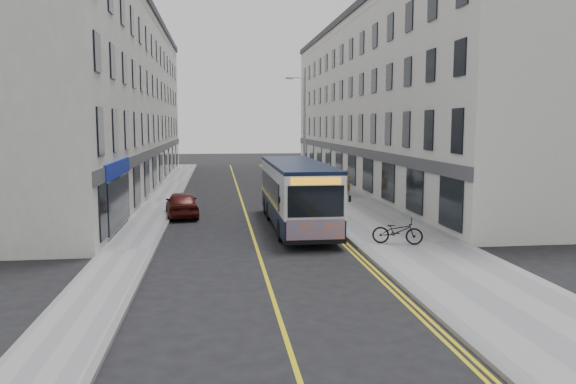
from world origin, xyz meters
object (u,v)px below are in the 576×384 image
object	(u,v)px
pedestrian_far	(327,183)
car_maroon	(182,204)
streetlamp	(303,132)
city_bus	(296,192)
car_white	(278,177)
pedestrian_near	(347,182)
bicycle	(397,231)

from	to	relation	value
pedestrian_far	car_maroon	xyz separation A→B (m)	(-9.04, -6.12, -0.33)
streetlamp	car_maroon	bearing A→B (deg)	-137.11
city_bus	streetlamp	bearing A→B (deg)	79.57
streetlamp	city_bus	world-z (taller)	streetlamp
car_white	pedestrian_near	bearing A→B (deg)	-53.98
city_bus	pedestrian_near	bearing A→B (deg)	65.17
city_bus	car_maroon	bearing A→B (deg)	146.17
city_bus	car_maroon	world-z (taller)	city_bus
pedestrian_far	car_maroon	distance (m)	10.92
streetlamp	pedestrian_near	size ratio (longest dim) A/B	4.75
streetlamp	city_bus	xyz separation A→B (m)	(-1.98, -10.77, -2.69)
pedestrian_near	car_white	world-z (taller)	pedestrian_near
city_bus	bicycle	world-z (taller)	city_bus
bicycle	pedestrian_near	xyz separation A→B (m)	(1.53, 15.47, 0.32)
city_bus	bicycle	bearing A→B (deg)	-54.57
streetlamp	city_bus	bearing A→B (deg)	-100.43
streetlamp	car_white	distance (m)	7.93
car_white	car_maroon	xyz separation A→B (m)	(-6.60, -14.00, -0.03)
bicycle	streetlamp	bearing A→B (deg)	25.05
bicycle	car_white	bearing A→B (deg)	25.89
pedestrian_near	streetlamp	bearing A→B (deg)	-163.07
car_white	car_maroon	bearing A→B (deg)	-108.34
pedestrian_near	car_maroon	size ratio (longest dim) A/B	0.42
car_white	car_maroon	size ratio (longest dim) A/B	1.08
pedestrian_near	pedestrian_far	bearing A→B (deg)	-132.65
bicycle	car_maroon	distance (m)	12.40
city_bus	pedestrian_near	distance (m)	11.79
pedestrian_far	pedestrian_near	bearing A→B (deg)	-3.16
pedestrian_far	car_white	world-z (taller)	pedestrian_far
streetlamp	bicycle	size ratio (longest dim) A/B	4.00
pedestrian_far	car_maroon	world-z (taller)	pedestrian_far
city_bus	car_white	distance (m)	17.80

